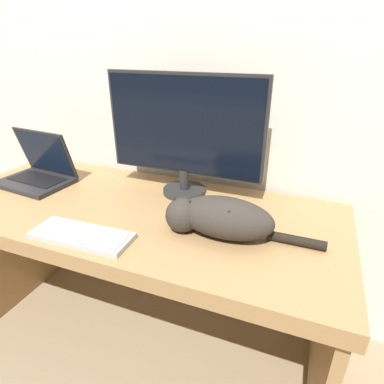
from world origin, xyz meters
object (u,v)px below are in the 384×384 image
Objects in this scene: monitor at (184,132)px; cat at (219,217)px; laptop at (38,173)px; external_keyboard at (82,235)px.

cat is (0.24, -0.27, -0.20)m from monitor.
monitor is 0.72m from laptop.
laptop is 0.92m from cat.
laptop reaches higher than cat.
external_keyboard is 0.46m from cat.
external_keyboard is (-0.18, -0.46, -0.26)m from monitor.
monitor is at bearing 66.41° from external_keyboard.
laptop is at bearing -168.20° from monitor.
monitor is at bearing 17.30° from laptop.
cat reaches higher than external_keyboard.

